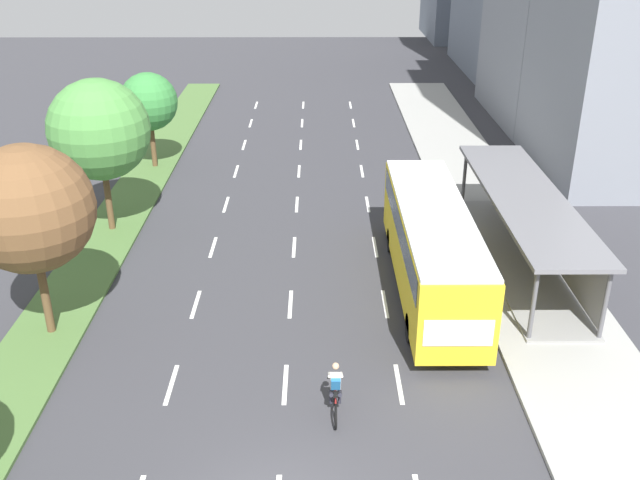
{
  "coord_description": "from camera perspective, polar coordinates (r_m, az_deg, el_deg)",
  "views": [
    {
      "loc": [
        0.98,
        -12.64,
        13.27
      ],
      "look_at": [
        1.11,
        13.16,
        1.2
      ],
      "focal_mm": 39.93,
      "sensor_mm": 36.0,
      "label": 1
    }
  ],
  "objects": [
    {
      "name": "lane_divider_right",
      "position": [
        32.99,
        4.12,
        1.28
      ],
      "size": [
        0.14,
        45.9,
        0.01
      ],
      "color": "white",
      "rests_on": "ground"
    },
    {
      "name": "cyclist",
      "position": [
        20.67,
        1.25,
        -12.1
      ],
      "size": [
        0.46,
        1.82,
        1.71
      ],
      "color": "black",
      "rests_on": "ground"
    },
    {
      "name": "bus_shelter",
      "position": [
        29.75,
        16.45,
        1.44
      ],
      "size": [
        2.9,
        12.84,
        2.86
      ],
      "color": "gray",
      "rests_on": "sidewalk_right"
    },
    {
      "name": "sidewalk_right",
      "position": [
        36.17,
        12.97,
        3.0
      ],
      "size": [
        4.5,
        52.0,
        0.15
      ],
      "primitive_type": "cube",
      "color": "#9E9E99",
      "rests_on": "ground"
    },
    {
      "name": "lane_divider_center",
      "position": [
        32.9,
        -1.97,
        1.27
      ],
      "size": [
        0.14,
        45.9,
        0.01
      ],
      "color": "white",
      "rests_on": "ground"
    },
    {
      "name": "median_strip",
      "position": [
        36.42,
        -15.05,
        2.9
      ],
      "size": [
        2.6,
        52.0,
        0.12
      ],
      "primitive_type": "cube",
      "color": "#4C7038",
      "rests_on": "ground"
    },
    {
      "name": "median_tree_second",
      "position": [
        24.32,
        -22.3,
        2.31
      ],
      "size": [
        4.16,
        4.16,
        6.61
      ],
      "color": "brown",
      "rests_on": "median_strip"
    },
    {
      "name": "bus",
      "position": [
        26.66,
        8.96,
        -0.11
      ],
      "size": [
        2.54,
        11.29,
        3.37
      ],
      "color": "yellow",
      "rests_on": "ground"
    },
    {
      "name": "lane_divider_left",
      "position": [
        33.19,
        -8.02,
        1.25
      ],
      "size": [
        0.14,
        45.9,
        0.01
      ],
      "color": "white",
      "rests_on": "ground"
    },
    {
      "name": "median_tree_third",
      "position": [
        32.03,
        -17.29,
        8.42
      ],
      "size": [
        4.34,
        4.34,
        6.76
      ],
      "color": "brown",
      "rests_on": "median_strip"
    },
    {
      "name": "median_tree_fourth",
      "position": [
        40.26,
        -13.57,
        10.71
      ],
      "size": [
        3.12,
        3.12,
        5.21
      ],
      "color": "brown",
      "rests_on": "median_strip"
    }
  ]
}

